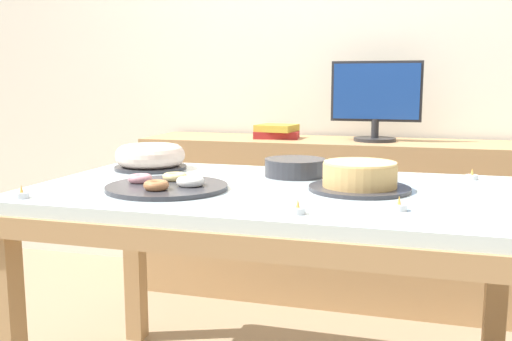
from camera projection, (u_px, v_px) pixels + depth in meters
name	position (u px, v px, depth m)	size (l,w,h in m)	color
wall_back	(342.00, 38.00, 2.99)	(8.00, 0.10, 2.60)	silver
dining_table	(275.00, 218.00, 1.76)	(1.52, 0.88, 0.75)	silver
sideboard	(330.00, 219.00, 2.84)	(1.86, 0.44, 0.79)	tan
computer_monitor	(376.00, 101.00, 2.70)	(0.42, 0.20, 0.38)	#262628
book_stack	(277.00, 131.00, 2.86)	(0.24, 0.19, 0.07)	maroon
cake_chocolate_round	(360.00, 178.00, 1.69)	(0.30, 0.30, 0.09)	#333338
cake_golden_bundt	(150.00, 157.00, 2.11)	(0.27, 0.27, 0.09)	#333338
pastry_platter	(167.00, 186.00, 1.71)	(0.37, 0.37, 0.04)	#333338
plate_stack	(295.00, 167.00, 1.96)	(0.21, 0.21, 0.06)	#333338
tealight_right_edge	(22.00, 195.00, 1.59)	(0.04, 0.04, 0.04)	silver
tealight_left_edge	(472.00, 177.00, 1.89)	(0.04, 0.04, 0.04)	silver
tealight_near_cakes	(339.00, 173.00, 1.97)	(0.04, 0.04, 0.04)	silver
tealight_near_front	(399.00, 207.00, 1.43)	(0.04, 0.04, 0.04)	silver
tealight_centre	(298.00, 210.00, 1.40)	(0.04, 0.04, 0.04)	silver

